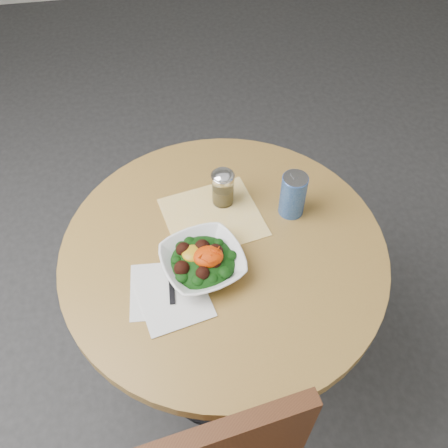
{
  "coord_description": "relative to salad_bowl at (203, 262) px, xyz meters",
  "views": [
    {
      "loc": [
        -0.13,
        -0.79,
        1.86
      ],
      "look_at": [
        0.01,
        0.04,
        0.81
      ],
      "focal_mm": 40.0,
      "sensor_mm": 36.0,
      "label": 1
    }
  ],
  "objects": [
    {
      "name": "paper_napkins",
      "position": [
        -0.1,
        -0.07,
        -0.03
      ],
      "size": [
        0.22,
        0.22,
        0.0
      ],
      "color": "silver",
      "rests_on": "table"
    },
    {
      "name": "fork",
      "position": [
        -0.08,
        0.01,
        -0.02
      ],
      "size": [
        0.03,
        0.2,
        0.0
      ],
      "color": "black",
      "rests_on": "table"
    },
    {
      "name": "cloth_napkin",
      "position": [
        0.05,
        0.17,
        -0.03
      ],
      "size": [
        0.31,
        0.29,
        0.0
      ],
      "primitive_type": "cube",
      "rotation": [
        0.0,
        0.0,
        0.2
      ],
      "color": "orange",
      "rests_on": "table"
    },
    {
      "name": "beverage_can",
      "position": [
        0.28,
        0.16,
        0.04
      ],
      "size": [
        0.07,
        0.07,
        0.14
      ],
      "color": "navy",
      "rests_on": "table"
    },
    {
      "name": "ground",
      "position": [
        0.06,
        0.05,
        -0.78
      ],
      "size": [
        6.0,
        6.0,
        0.0
      ],
      "primitive_type": "plane",
      "color": "#2A2A2D",
      "rests_on": "ground"
    },
    {
      "name": "table",
      "position": [
        0.06,
        0.05,
        -0.23
      ],
      "size": [
        0.9,
        0.9,
        0.75
      ],
      "color": "black",
      "rests_on": "ground"
    },
    {
      "name": "spice_shaker",
      "position": [
        0.09,
        0.22,
        0.03
      ],
      "size": [
        0.07,
        0.07,
        0.12
      ],
      "color": "silver",
      "rests_on": "table"
    },
    {
      "name": "salad_bowl",
      "position": [
        0.0,
        0.0,
        0.0
      ],
      "size": [
        0.26,
        0.26,
        0.08
      ],
      "color": "white",
      "rests_on": "table"
    }
  ]
}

